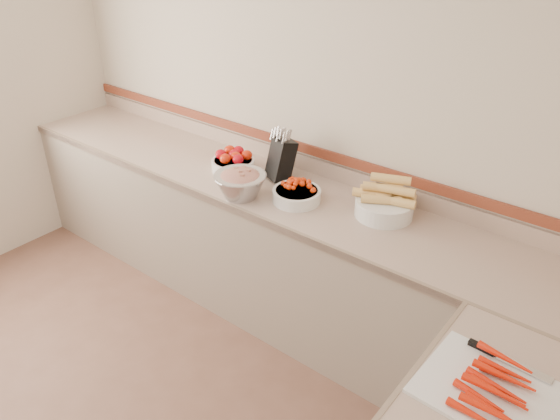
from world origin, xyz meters
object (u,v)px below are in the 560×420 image
Objects in this scene: corn_bowl at (385,203)px; cutting_board at (494,391)px; rhubarb_bowl at (240,183)px; tomato_bowl at (233,162)px; cherry_tomato_bowl at (297,193)px; knife_block at (281,158)px.

corn_bowl reaches higher than cutting_board.
tomato_bowl is at bearing 139.13° from rhubarb_bowl.
rhubarb_bowl is at bearing -40.87° from tomato_bowl.
tomato_bowl is 0.91× the size of rhubarb_bowl.
tomato_bowl is 0.78× the size of corn_bowl.
tomato_bowl is at bearing 158.11° from cutting_board.
cherry_tomato_bowl is 1.55m from cutting_board.
corn_bowl reaches higher than cherry_tomato_bowl.
cherry_tomato_bowl is at bearing 28.84° from rhubarb_bowl.
cherry_tomato_bowl is at bearing 153.09° from cutting_board.
corn_bowl is 0.82m from rhubarb_bowl.
tomato_bowl is 2.09m from cutting_board.
cherry_tomato_bowl is 0.54× the size of cutting_board.
cutting_board is (1.38, -0.70, -0.03)m from cherry_tomato_bowl.
corn_bowl reaches higher than rhubarb_bowl.
tomato_bowl is 0.99× the size of cherry_tomato_bowl.
knife_block is 0.33m from tomato_bowl.
knife_block is 1.11× the size of rhubarb_bowl.
knife_block reaches higher than cherry_tomato_bowl.
rhubarb_bowl reaches higher than cherry_tomato_bowl.
knife_block is 0.31m from cherry_tomato_bowl.
tomato_bowl is 0.54× the size of cutting_board.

